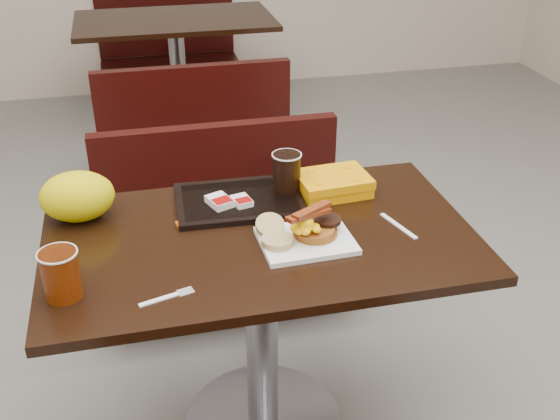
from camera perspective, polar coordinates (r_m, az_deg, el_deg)
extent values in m
cube|color=white|center=(1.85, 2.23, -2.61)|extent=(0.26, 0.21, 0.01)
cylinder|color=#974319|center=(1.86, 3.00, -1.71)|extent=(0.16, 0.16, 0.03)
cylinder|color=black|center=(1.87, 4.04, -0.83)|extent=(0.09, 0.09, 0.01)
ellipsoid|color=#FFE305|center=(1.81, 2.14, -1.29)|extent=(0.09, 0.08, 0.04)
cylinder|color=tan|center=(1.81, -0.22, -2.64)|extent=(0.09, 0.09, 0.02)
cylinder|color=tan|center=(1.86, -0.87, -1.32)|extent=(0.08, 0.08, 0.05)
cylinder|color=#822F04|center=(1.70, -18.09, -5.23)|extent=(0.10, 0.10, 0.13)
cube|color=white|center=(1.96, 10.02, -1.33)|extent=(0.06, 0.16, 0.00)
cube|color=#C34408|center=(1.95, -8.25, -1.16)|extent=(0.04, 0.04, 0.01)
cube|color=#8C0504|center=(1.96, -4.84, -0.82)|extent=(0.04, 0.03, 0.01)
cube|color=black|center=(2.05, -3.46, 0.81)|extent=(0.39, 0.29, 0.02)
cube|color=silver|center=(2.01, -5.16, 0.74)|extent=(0.08, 0.10, 0.02)
cube|color=silver|center=(2.01, -3.27, 0.77)|extent=(0.06, 0.08, 0.02)
cylinder|color=black|center=(2.07, 0.57, 3.27)|extent=(0.10, 0.10, 0.12)
cube|color=orange|center=(2.10, 4.51, 2.23)|extent=(0.23, 0.18, 0.06)
ellipsoid|color=yellow|center=(2.02, -16.83, 1.12)|extent=(0.25, 0.22, 0.15)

